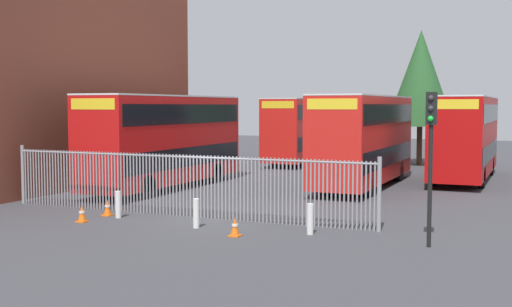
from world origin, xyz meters
name	(u,v)px	position (x,y,z in m)	size (l,w,h in m)	color
ground_plane	(291,191)	(0.00, 8.00, 0.00)	(100.00, 100.00, 0.00)	#3D3D42
depot_building_brick	(22,76)	(-12.22, 3.98, 5.34)	(6.12, 20.98, 10.68)	brown
palisade_fence	(178,183)	(-1.26, 0.00, 1.18)	(14.59, 0.14, 2.35)	gray
double_decker_bus_near_gate	(166,138)	(-5.75, 6.39, 2.42)	(2.54, 10.81, 4.42)	red
double_decker_bus_behind_fence_left	(365,137)	(2.72, 10.88, 2.42)	(2.54, 10.81, 4.42)	red
double_decker_bus_behind_fence_right	(466,134)	(6.91, 15.88, 2.42)	(2.54, 10.81, 4.42)	#B70C0C
double_decker_bus_far_back	(307,128)	(-4.24, 22.26, 2.42)	(2.54, 10.81, 4.42)	red
bollard_near_left	(118,204)	(-2.96, -1.24, 0.47)	(0.20, 0.20, 0.95)	silver
bollard_center_front	(196,213)	(0.45, -1.76, 0.47)	(0.20, 0.20, 0.95)	silver
bollard_near_right	(310,219)	(4.14, -1.26, 0.47)	(0.20, 0.20, 0.95)	silver
traffic_cone_by_gate	(235,227)	(2.17, -2.45, 0.29)	(0.34, 0.34, 0.59)	orange
traffic_cone_mid_forecourt	(82,214)	(-3.59, -2.42, 0.29)	(0.34, 0.34, 0.59)	orange
traffic_cone_near_kerb	(107,208)	(-3.59, -1.02, 0.29)	(0.34, 0.34, 0.59)	orange
traffic_light_kerbside	(431,140)	(7.74, -1.60, 2.99)	(0.28, 0.33, 4.30)	black
tree_tall_back	(421,78)	(3.23, 23.43, 5.74)	(4.38, 4.38, 8.88)	#4C3823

